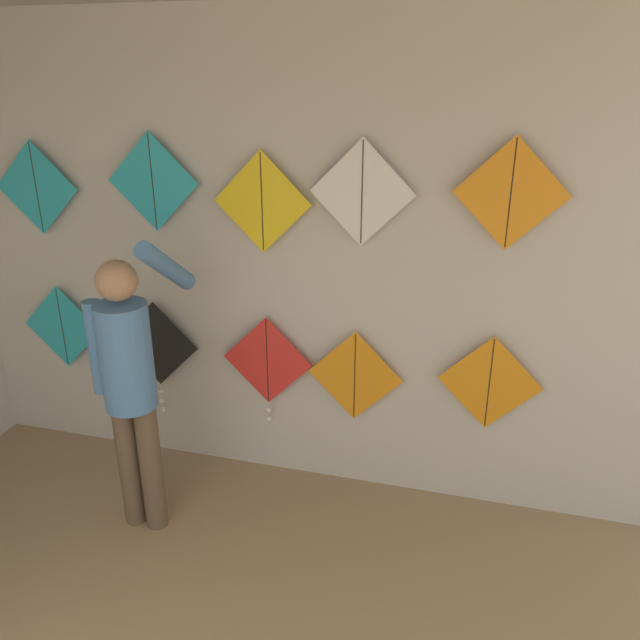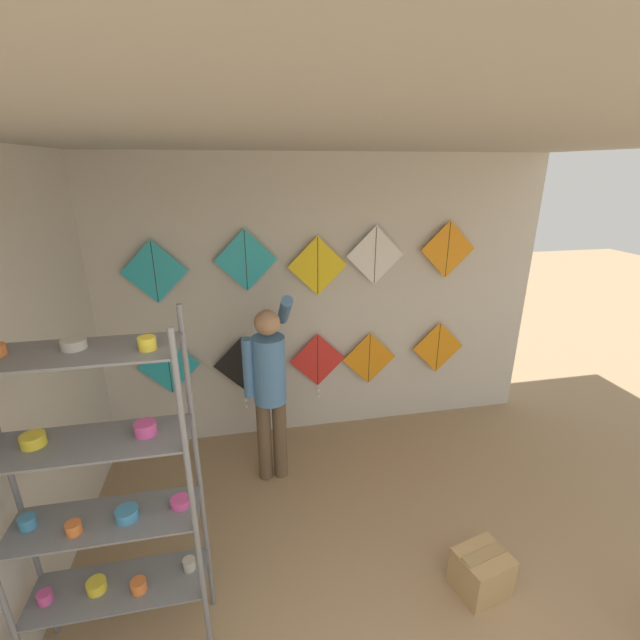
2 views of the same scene
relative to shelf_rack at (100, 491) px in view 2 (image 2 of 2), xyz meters
name	(u,v)px [view 2 (image 2 of 2)]	position (x,y,z in m)	size (l,w,h in m)	color
back_panel	(310,303)	(1.44, 2.06, 0.27)	(4.77, 0.06, 2.80)	beige
ceiling_slab	(371,134)	(1.44, 0.29, 1.69)	(4.77, 4.29, 0.04)	#A8A399
shelf_rack	(100,491)	(0.00, 0.00, 0.00)	(0.96, 0.36, 2.04)	slate
shopkeeper	(270,381)	(0.96, 1.33, -0.17)	(0.43, 0.59, 1.70)	brown
cardboard_box	(481,572)	(2.20, -0.08, -0.98)	(0.38, 0.34, 0.31)	tan
kite_0	(169,366)	(0.06, 1.97, -0.25)	(0.57, 0.01, 0.57)	#28B2C6
kite_1	(243,368)	(0.75, 1.97, -0.33)	(0.57, 0.04, 0.78)	black
kite_2	(318,362)	(1.50, 1.97, -0.34)	(0.57, 0.04, 0.71)	red
kite_3	(369,358)	(2.05, 1.97, -0.35)	(0.57, 0.01, 0.57)	orange
kite_4	(438,347)	(2.82, 1.97, -0.29)	(0.57, 0.01, 0.57)	orange
kite_5	(154,272)	(0.04, 1.97, 0.67)	(0.57, 0.01, 0.57)	#28B2C6
kite_6	(246,260)	(0.84, 1.97, 0.74)	(0.57, 0.01, 0.57)	#28B2C6
kite_7	(318,266)	(1.50, 1.97, 0.66)	(0.57, 0.01, 0.57)	yellow
kite_8	(375,255)	(2.07, 1.97, 0.74)	(0.57, 0.01, 0.57)	white
kite_9	(448,249)	(2.82, 1.97, 0.77)	(0.57, 0.01, 0.57)	orange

